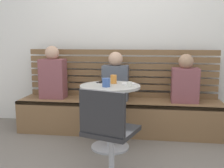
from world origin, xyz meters
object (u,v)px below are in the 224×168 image
Objects in this scene: plate_small at (129,84)px; phone_on_table at (102,82)px; white_chair at (108,134)px; person_child_left at (115,79)px; booth_bench at (119,116)px; person_child_middle at (185,81)px; person_adult at (53,75)px; cup_mug_blue at (106,83)px; cup_espresso_small at (130,84)px; cafe_table at (110,104)px; cup_tumbler_orange at (114,79)px; cup_glass_short at (107,82)px.

plate_small reaches higher than phone_on_table.
white_chair is 1.31× the size of person_child_left.
person_child_left is (-0.05, 0.02, 0.50)m from booth_bench.
person_child_middle is at bearing 34.79° from plate_small.
phone_on_table is at bearing -28.07° from person_adult.
plate_small is (0.21, -0.48, 0.02)m from person_child_left.
phone_on_table is (-0.12, -0.39, 0.02)m from person_child_left.
cup_mug_blue is at bearing 129.42° from phone_on_table.
white_chair is 1.36× the size of person_child_middle.
cup_espresso_small is 0.45m from phone_on_table.
person_child_middle reaches higher than cafe_table.
cafe_table is 4.35× the size of plate_small.
person_child_left reaches higher than white_chair.
person_adult reaches higher than cup_tumbler_orange.
cup_tumbler_orange is at bearing -85.46° from person_child_left.
person_adult reaches higher than cup_espresso_small.
person_adult is 1.30m from cup_espresso_small.
cafe_table is 0.32m from plate_small.
person_child_left is 0.41m from phone_on_table.
cup_tumbler_orange is (0.02, 0.12, 0.27)m from cafe_table.
white_chair is 0.96m from plate_small.
plate_small is (-0.02, 0.18, -0.02)m from cup_espresso_small.
white_chair is 1.07m from phone_on_table.
plate_small is (0.23, 0.22, -0.04)m from cup_mug_blue.
cup_mug_blue is at bearing -142.68° from person_child_middle.
cafe_table is 5.29× the size of phone_on_table.
person_child_left reaches higher than phone_on_table.
booth_bench is 0.99m from person_child_middle.
person_child_middle is 3.68× the size of plate_small.
cup_tumbler_orange reaches higher than cup_espresso_small.
cup_mug_blue is at bearing -39.43° from person_adult.
cup_mug_blue reaches higher than cup_glass_short.
person_child_left is 1.04× the size of person_child_middle.
person_adult is at bearing -7.74° from phone_on_table.
person_child_left is 0.70m from cup_espresso_small.
person_adult reaches higher than plate_small.
cup_mug_blue reaches higher than cup_espresso_small.
cup_espresso_small is (0.24, -0.66, 0.04)m from person_child_left.
person_child_left is 0.53m from plate_small.
booth_bench is 3.18× the size of white_chair.
cup_mug_blue is 0.24m from cup_tumbler_orange.
cup_mug_blue is 0.68× the size of phone_on_table.
cafe_table reaches higher than booth_bench.
cup_glass_short is at bearing -97.31° from booth_bench.
cup_espresso_small is (0.12, 0.73, 0.30)m from white_chair.
cup_tumbler_orange reaches higher than cafe_table.
white_chair is 15.18× the size of cup_espresso_small.
cafe_table is 1.14× the size of person_child_left.
cup_tumbler_orange reaches higher than plate_small.
cafe_table is at bearing -93.82° from booth_bench.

